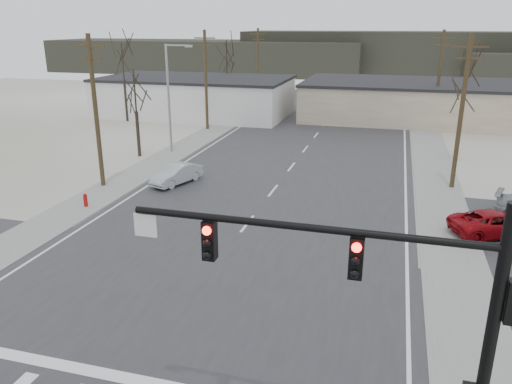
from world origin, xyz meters
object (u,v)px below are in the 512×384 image
fire_hydrant (85,200)px  car_far_b (329,88)px  sedan_crossing (176,174)px  car_far_a (361,113)px  traffic_signal_mast (403,301)px  car_parked_red (495,223)px

fire_hydrant → car_far_b: size_ratio=0.24×
sedan_crossing → car_far_b: bearing=105.5°
car_far_b → sedan_crossing: bearing=-84.1°
car_far_a → car_far_b: bearing=-68.9°
traffic_signal_mast → sedan_crossing: bearing=126.4°
fire_hydrant → car_far_b: (7.05, 57.00, 0.21)m
fire_hydrant → sedan_crossing: bearing=59.4°
sedan_crossing → car_parked_red: sedan_crossing is taller
car_far_b → car_parked_red: car_parked_red is taller
car_far_a → car_parked_red: size_ratio=0.98×
traffic_signal_mast → car_far_b: traffic_signal_mast is taller
sedan_crossing → traffic_signal_mast: bearing=-34.0°
fire_hydrant → car_parked_red: size_ratio=0.19×
traffic_signal_mast → sedan_crossing: (-14.70, 19.94, -3.96)m
fire_hydrant → car_parked_red: bearing=5.0°
fire_hydrant → sedan_crossing: (3.39, 5.74, 0.26)m
sedan_crossing → car_far_a: 30.54m
car_far_a → car_parked_red: (9.31, -32.42, -0.03)m
traffic_signal_mast → car_far_a: (-4.29, 48.65, -3.96)m
fire_hydrant → car_far_b: 57.43m
traffic_signal_mast → car_parked_red: size_ratio=1.91×
sedan_crossing → car_far_b: sedan_crossing is taller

